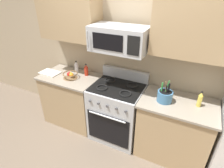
% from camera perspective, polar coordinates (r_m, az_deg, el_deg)
% --- Properties ---
extents(ground_plane, '(16.00, 16.00, 0.00)m').
position_cam_1_polar(ground_plane, '(2.85, -5.18, -24.04)').
color(ground_plane, '#6B5B4C').
extents(wall_back, '(8.00, 0.10, 2.60)m').
position_cam_1_polar(wall_back, '(2.86, 5.07, 9.19)').
color(wall_back, tan).
rests_on(wall_back, ground).
extents(counter_left, '(0.96, 0.64, 0.91)m').
position_cam_1_polar(counter_left, '(3.34, -12.19, -4.48)').
color(counter_left, tan).
rests_on(counter_left, ground).
extents(range_oven, '(0.76, 0.68, 1.09)m').
position_cam_1_polar(range_oven, '(2.95, 1.56, -8.47)').
color(range_oven, '#B2B5BA').
rests_on(range_oven, ground).
extents(counter_right, '(0.97, 0.64, 0.91)m').
position_cam_1_polar(counter_right, '(2.80, 18.45, -13.17)').
color(counter_right, tan).
rests_on(counter_right, ground).
extents(microwave, '(0.75, 0.44, 0.33)m').
position_cam_1_polar(microwave, '(2.44, 2.21, 13.85)').
color(microwave, '#B2B5BA').
extents(upper_cabinets_left, '(0.95, 0.34, 0.77)m').
position_cam_1_polar(upper_cabinets_left, '(2.96, -13.23, 20.72)').
color(upper_cabinets_left, tan).
extents(upper_cabinets_right, '(0.96, 0.34, 0.77)m').
position_cam_1_polar(upper_cabinets_right, '(2.33, 24.96, 16.69)').
color(upper_cabinets_right, tan).
extents(utensil_crock, '(0.19, 0.19, 0.31)m').
position_cam_1_polar(utensil_crock, '(2.46, 16.11, -3.56)').
color(utensil_crock, teal).
rests_on(utensil_crock, counter_right).
extents(fruit_basket, '(0.24, 0.24, 0.11)m').
position_cam_1_polar(fruit_basket, '(3.03, -12.82, 2.69)').
color(fruit_basket, brown).
rests_on(fruit_basket, counter_left).
extents(cutting_board, '(0.34, 0.23, 0.02)m').
position_cam_1_polar(cutting_board, '(3.30, -18.69, 3.37)').
color(cutting_board, silver).
rests_on(cutting_board, counter_left).
extents(bottle_oil, '(0.06, 0.06, 0.21)m').
position_cam_1_polar(bottle_oil, '(2.51, 25.64, -4.39)').
color(bottle_oil, gold).
rests_on(bottle_oil, counter_right).
extents(bottle_vinegar, '(0.07, 0.07, 0.19)m').
position_cam_1_polar(bottle_vinegar, '(3.21, -10.98, 5.26)').
color(bottle_vinegar, silver).
rests_on(bottle_vinegar, counter_left).
extents(bottle_hot_sauce, '(0.06, 0.06, 0.20)m').
position_cam_1_polar(bottle_hot_sauce, '(3.06, -8.02, 4.28)').
color(bottle_hot_sauce, red).
rests_on(bottle_hot_sauce, counter_left).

